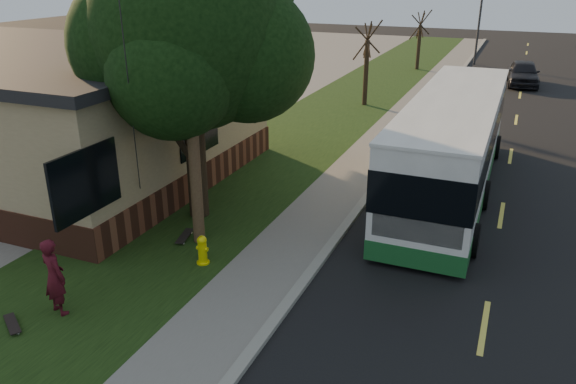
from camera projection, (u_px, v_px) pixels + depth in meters
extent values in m
plane|color=black|center=(302.00, 287.00, 12.87)|extent=(120.00, 120.00, 0.00)
cube|color=black|center=(508.00, 172.00, 20.00)|extent=(8.00, 80.00, 0.01)
cube|color=gray|center=(397.00, 157.00, 21.41)|extent=(0.25, 80.00, 0.12)
cube|color=slate|center=(371.00, 155.00, 21.77)|extent=(2.00, 80.00, 0.08)
cube|color=black|center=(288.00, 144.00, 23.02)|extent=(5.00, 80.00, 0.07)
cube|color=slate|center=(94.00, 121.00, 26.60)|extent=(15.00, 80.00, 0.04)
cylinder|color=yellow|center=(203.00, 253.00, 13.67)|extent=(0.22, 0.22, 0.55)
sphere|color=yellow|center=(202.00, 240.00, 13.54)|extent=(0.24, 0.24, 0.24)
cylinder|color=yellow|center=(202.00, 248.00, 13.63)|extent=(0.30, 0.10, 0.10)
cylinder|color=yellow|center=(202.00, 248.00, 13.63)|extent=(0.10, 0.18, 0.10)
cylinder|color=yellow|center=(203.00, 262.00, 13.77)|extent=(0.32, 0.32, 0.04)
cylinder|color=#473321|center=(188.00, 70.00, 13.20)|extent=(0.30, 0.30, 9.00)
cylinder|color=#2D2D30|center=(131.00, 109.00, 12.87)|extent=(2.52, 3.21, 7.60)
cylinder|color=black|center=(196.00, 149.00, 15.74)|extent=(0.56, 0.56, 4.00)
sphere|color=black|center=(188.00, 31.00, 14.54)|extent=(5.20, 5.20, 5.20)
sphere|color=black|center=(247.00, 55.00, 14.78)|extent=(3.60, 3.60, 3.60)
sphere|color=black|center=(141.00, 43.00, 14.74)|extent=(3.80, 3.80, 3.80)
sphere|color=black|center=(172.00, 75.00, 13.66)|extent=(3.20, 3.20, 3.20)
sphere|color=black|center=(195.00, 11.00, 15.80)|extent=(3.40, 3.40, 3.40)
cylinder|color=black|center=(366.00, 73.00, 28.88)|extent=(0.24, 0.24, 3.30)
cylinder|color=black|center=(368.00, 40.00, 28.26)|extent=(1.38, 0.57, 2.01)
cylinder|color=black|center=(368.00, 40.00, 28.26)|extent=(0.74, 1.21, 1.58)
cylinder|color=black|center=(368.00, 40.00, 28.26)|extent=(0.65, 1.05, 1.95)
cylinder|color=black|center=(368.00, 40.00, 28.26)|extent=(1.28, 0.53, 1.33)
cylinder|color=black|center=(368.00, 40.00, 28.26)|extent=(0.75, 1.21, 1.70)
cylinder|color=black|center=(419.00, 47.00, 39.02)|extent=(0.24, 0.24, 3.03)
cylinder|color=black|center=(421.00, 25.00, 38.46)|extent=(1.38, 0.57, 2.01)
cylinder|color=black|center=(421.00, 25.00, 38.46)|extent=(0.74, 1.21, 1.58)
cylinder|color=black|center=(421.00, 25.00, 38.46)|extent=(0.65, 1.05, 1.95)
cylinder|color=black|center=(421.00, 25.00, 38.46)|extent=(1.28, 0.53, 1.33)
cylinder|color=black|center=(421.00, 25.00, 38.46)|extent=(0.75, 1.21, 1.70)
cylinder|color=#2D2D30|center=(479.00, 26.00, 40.76)|extent=(0.16, 0.16, 5.50)
imported|color=black|center=(482.00, 1.00, 40.10)|extent=(0.18, 0.22, 1.10)
cube|color=silver|center=(453.00, 139.00, 17.65)|extent=(2.40, 11.52, 2.59)
cube|color=#195927|center=(448.00, 179.00, 18.16)|extent=(2.42, 11.54, 0.53)
cube|color=black|center=(453.00, 133.00, 17.58)|extent=(2.44, 11.56, 1.06)
cube|color=black|center=(418.00, 212.00, 12.81)|extent=(2.10, 0.06, 1.54)
cube|color=yellow|center=(424.00, 158.00, 12.33)|extent=(1.54, 0.06, 0.34)
cube|color=#FFF2CC|center=(384.00, 249.00, 13.47)|extent=(0.24, 0.04, 0.14)
cube|color=#FFF2CC|center=(445.00, 260.00, 12.95)|extent=(0.24, 0.04, 0.14)
cube|color=silver|center=(457.00, 98.00, 17.16)|extent=(2.45, 11.57, 0.08)
cylinder|color=black|center=(380.00, 224.00, 14.97)|extent=(0.27, 0.88, 0.88)
cylinder|color=black|center=(473.00, 240.00, 14.11)|extent=(0.27, 0.88, 0.88)
cylinder|color=black|center=(405.00, 184.00, 17.76)|extent=(0.27, 0.88, 0.88)
cylinder|color=black|center=(484.00, 195.00, 16.90)|extent=(0.27, 0.88, 0.88)
cylinder|color=black|center=(432.00, 140.00, 22.20)|extent=(0.27, 0.88, 0.88)
cylinder|color=black|center=(496.00, 147.00, 21.34)|extent=(0.27, 0.88, 0.88)
imported|color=#450D17|center=(54.00, 277.00, 11.52)|extent=(0.71, 0.56, 1.70)
cube|color=black|center=(185.00, 236.00, 14.99)|extent=(0.43, 0.94, 0.02)
cylinder|color=silver|center=(181.00, 243.00, 14.72)|extent=(0.21, 0.10, 0.06)
cylinder|color=silver|center=(189.00, 232.00, 15.30)|extent=(0.21, 0.10, 0.06)
cube|color=black|center=(12.00, 324.00, 11.33)|extent=(0.80, 0.61, 0.02)
cylinder|color=silver|center=(15.00, 332.00, 11.13)|extent=(0.14, 0.18, 0.05)
cylinder|color=silver|center=(10.00, 318.00, 11.56)|extent=(0.14, 0.18, 0.05)
cube|color=black|center=(120.00, 158.00, 19.26)|extent=(1.85, 1.60, 1.36)
cube|color=black|center=(118.00, 138.00, 18.99)|extent=(1.92, 1.67, 0.09)
imported|color=black|center=(523.00, 73.00, 34.38)|extent=(2.06, 4.46, 1.48)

